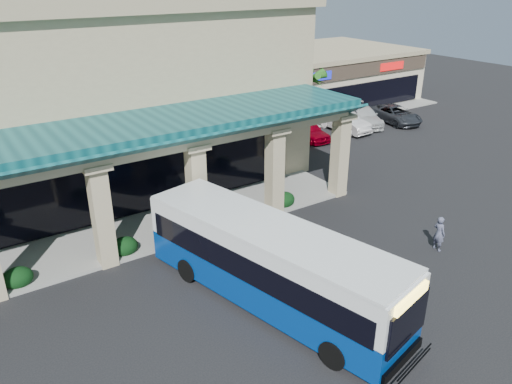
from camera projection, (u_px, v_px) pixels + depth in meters
ground at (316, 265)px, 21.86m from camera, size 110.00×110.00×0.00m
main_building at (23, 92)px, 27.62m from camera, size 30.80×14.80×11.35m
arcade at (77, 195)px, 21.79m from camera, size 30.00×6.20×5.70m
strip_mall at (299, 77)px, 48.27m from camera, size 22.50×12.50×4.90m
palm_0 at (309, 111)px, 33.21m from camera, size 2.40×2.40×6.60m
palm_1 at (293, 106)px, 36.16m from camera, size 2.40×2.40×5.80m
broadleaf_tree at (234, 102)px, 39.13m from camera, size 2.60×2.60×4.81m
transit_bus at (270, 266)px, 18.82m from camera, size 5.30×12.04×3.27m
pedestrian at (439, 233)px, 22.79m from camera, size 0.45×0.65×1.69m
car_silver at (308, 130)px, 37.99m from camera, size 2.02×4.36×1.45m
car_white at (344, 121)px, 40.02m from camera, size 1.82×4.87×1.59m
car_red at (363, 116)px, 41.68m from camera, size 4.00×5.61×1.51m
car_gray at (395, 114)px, 42.34m from camera, size 3.02×5.41×1.43m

